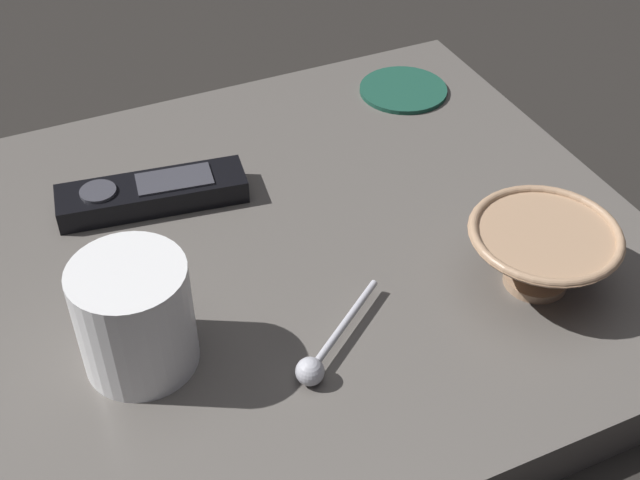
% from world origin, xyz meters
% --- Properties ---
extents(ground_plane, '(6.00, 6.00, 0.00)m').
position_xyz_m(ground_plane, '(0.00, 0.00, 0.00)').
color(ground_plane, black).
extents(table, '(0.62, 0.57, 0.05)m').
position_xyz_m(table, '(0.00, 0.00, 0.02)').
color(table, '#5B5651').
rests_on(table, ground).
extents(cereal_bowl, '(0.13, 0.13, 0.06)m').
position_xyz_m(cereal_bowl, '(0.16, -0.14, 0.08)').
color(cereal_bowl, tan).
rests_on(cereal_bowl, table).
extents(coffee_mug, '(0.09, 0.09, 0.09)m').
position_xyz_m(coffee_mug, '(-0.17, -0.08, 0.09)').
color(coffee_mug, white).
rests_on(coffee_mug, table).
extents(teaspoon, '(0.10, 0.08, 0.02)m').
position_xyz_m(teaspoon, '(-0.05, -0.15, 0.06)').
color(teaspoon, silver).
rests_on(teaspoon, table).
extents(tv_remote_near, '(0.18, 0.07, 0.03)m').
position_xyz_m(tv_remote_near, '(-0.11, 0.11, 0.06)').
color(tv_remote_near, black).
rests_on(tv_remote_near, table).
extents(drink_coaster, '(0.10, 0.10, 0.01)m').
position_xyz_m(drink_coaster, '(0.21, 0.19, 0.05)').
color(drink_coaster, '#194738').
rests_on(drink_coaster, table).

